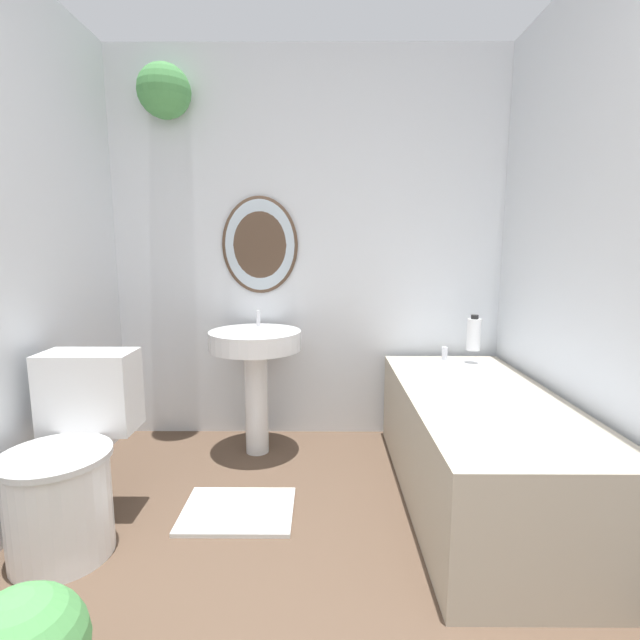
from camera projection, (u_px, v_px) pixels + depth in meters
wall_back at (298, 238)px, 2.90m from camera, size 2.54×0.31×2.40m
toilet at (70, 465)px, 1.89m from camera, size 0.41×0.61×0.76m
pedestal_sink at (256, 357)px, 2.69m from camera, size 0.53×0.53×0.83m
bathtub at (479, 444)px, 2.21m from camera, size 0.70×1.55×0.61m
shampoo_bottle at (474, 334)px, 2.74m from camera, size 0.08×0.08×0.21m
bath_mat at (238, 511)px, 2.13m from camera, size 0.51×0.38×0.02m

